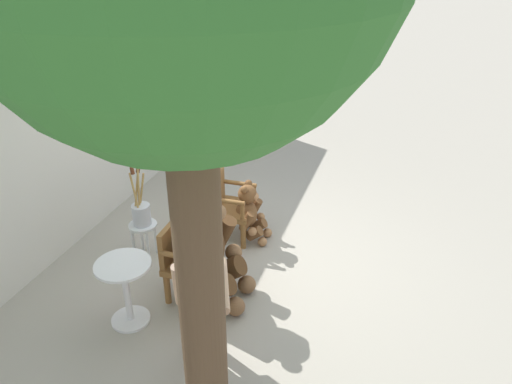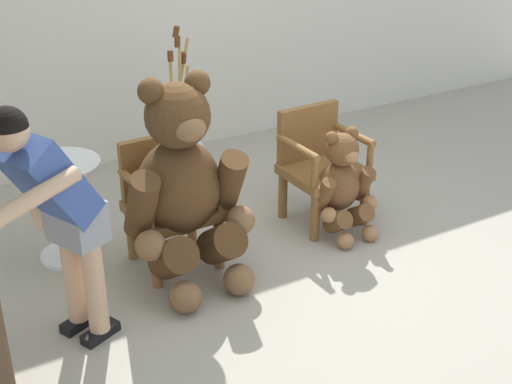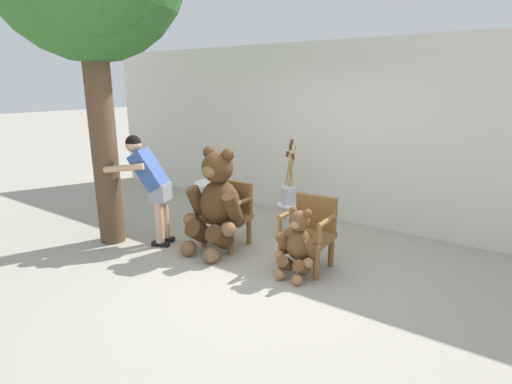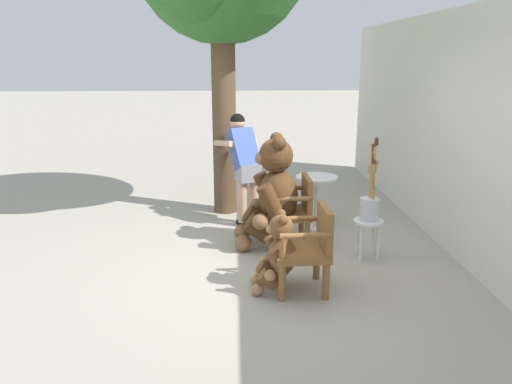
% 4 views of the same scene
% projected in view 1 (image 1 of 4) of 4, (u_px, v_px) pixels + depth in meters
% --- Properties ---
extents(ground_plane, '(60.00, 60.00, 0.00)m').
position_uv_depth(ground_plane, '(249.00, 268.00, 5.98)').
color(ground_plane, '#A8A091').
extents(back_wall, '(10.00, 0.16, 2.80)m').
position_uv_depth(back_wall, '(60.00, 136.00, 6.00)').
color(back_wall, silver).
rests_on(back_wall, ground).
extents(wooden_chair_left, '(0.57, 0.53, 0.86)m').
position_uv_depth(wooden_chair_left, '(187.00, 258.00, 5.39)').
color(wooden_chair_left, brown).
rests_on(wooden_chair_left, ground).
extents(wooden_chair_right, '(0.58, 0.54, 0.86)m').
position_uv_depth(wooden_chair_right, '(228.00, 205.00, 6.42)').
color(wooden_chair_right, brown).
rests_on(wooden_chair_right, ground).
extents(teddy_bear_large, '(0.83, 0.78, 1.38)m').
position_uv_depth(teddy_bear_large, '(208.00, 245.00, 5.22)').
color(teddy_bear_large, '#4C3019').
rests_on(teddy_bear_large, ground).
extents(teddy_bear_small, '(0.49, 0.46, 0.81)m').
position_uv_depth(teddy_bear_small, '(249.00, 212.00, 6.37)').
color(teddy_bear_small, brown).
rests_on(teddy_bear_small, ground).
extents(person_visitor, '(0.72, 0.69, 1.51)m').
position_uv_depth(person_visitor, '(201.00, 285.00, 4.28)').
color(person_visitor, black).
rests_on(person_visitor, ground).
extents(white_stool, '(0.34, 0.34, 0.46)m').
position_uv_depth(white_stool, '(144.00, 231.00, 6.06)').
color(white_stool, silver).
rests_on(white_stool, ground).
extents(brush_bucket, '(0.22, 0.22, 0.95)m').
position_uv_depth(brush_bucket, '(141.00, 210.00, 5.92)').
color(brush_bucket, silver).
rests_on(brush_bucket, white_stool).
extents(round_side_table, '(0.56, 0.56, 0.72)m').
position_uv_depth(round_side_table, '(126.00, 286.00, 4.99)').
color(round_side_table, white).
rests_on(round_side_table, ground).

